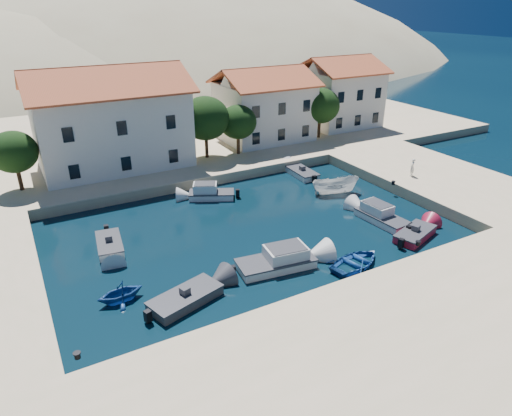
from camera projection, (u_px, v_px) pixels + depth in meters
The scene contains 21 objects.
ground at pixel (330, 297), 27.53m from camera, with size 400.00×400.00×0.00m, color black.
quay_south at pixel (405, 352), 22.56m from camera, with size 52.00×12.00×1.00m, color tan.
quay_east at pixel (437, 179), 44.30m from camera, with size 11.00×20.00×1.00m, color tan.
quay_north at pixel (161, 135), 58.42m from camera, with size 80.00×36.00×1.00m, color tan.
hills at pixel (139, 137), 144.66m from camera, with size 254.00×176.00×99.00m.
building_left at pixel (110, 116), 44.68m from camera, with size 14.70×9.45×9.70m.
building_mid at pixel (264, 103), 53.69m from camera, with size 10.50×8.40×8.30m.
building_right at pixel (340, 91), 59.67m from camera, with size 9.45×8.40×8.80m.
trees at pixel (219, 120), 47.74m from camera, with size 37.30×5.30×6.45m.
bollards at pixel (330, 242), 31.36m from camera, with size 29.36×9.56×0.30m.
motorboat_grey_sw at pixel (185, 298), 26.92m from camera, with size 4.81×3.16×1.25m.
cabin_cruiser_south at pixel (276, 261), 30.38m from camera, with size 5.47×2.88×1.60m.
rowboat_south at pixel (356, 265), 30.80m from camera, with size 2.95×4.13×0.86m, color navy.
motorboat_red_se at pixel (415, 234), 34.25m from camera, with size 4.23×2.86×1.25m.
cabin_cruiser_east at pixel (382, 217), 36.59m from camera, with size 2.17×4.69×1.60m.
boat_east at pixel (335, 193), 42.22m from camera, with size 1.66×4.42×1.71m, color silver.
motorboat_white_ne at pixel (302, 173), 46.30m from camera, with size 2.02×4.01×1.25m.
rowboat_west at pixel (121, 300), 27.23m from camera, with size 2.33×2.70×1.42m, color navy.
motorboat_white_west at pixel (110, 245), 32.81m from camera, with size 2.19×4.03×1.25m.
cabin_cruiser_north at pixel (212, 193), 41.02m from camera, with size 4.35×3.30×1.60m.
pedestrian at pixel (412, 167), 43.25m from camera, with size 0.62×0.41×1.70m, color silver.
Camera 1 is at (-14.97, -17.74, 16.38)m, focal length 32.00 mm.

